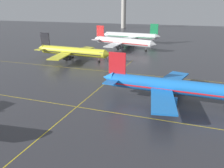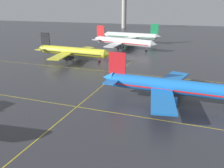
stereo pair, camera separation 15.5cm
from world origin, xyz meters
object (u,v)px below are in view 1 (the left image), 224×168
airliner_third_row (72,51)px  control_tower (124,8)px  airliner_far_left_stand (123,42)px  airliner_far_right_stand (131,36)px  airliner_second_row (170,86)px

airliner_third_row → control_tower: control_tower is taller
airliner_far_left_stand → airliner_far_right_stand: size_ratio=0.98×
airliner_third_row → airliner_second_row: bearing=-35.5°
airliner_third_row → airliner_far_right_stand: airliner_far_right_stand is taller
airliner_far_right_stand → control_tower: 107.18m
airliner_far_right_stand → airliner_second_row: bearing=-69.1°
airliner_far_left_stand → airliner_second_row: bearing=-63.6°
airliner_third_row → airliner_far_left_stand: bearing=68.5°
airliner_third_row → airliner_far_right_stand: 62.51m
airliner_far_left_stand → airliner_far_right_stand: bearing=95.1°
airliner_far_right_stand → control_tower: (-35.76, 99.61, 16.93)m
airliner_third_row → control_tower: (-24.56, 161.10, 17.24)m
airliner_second_row → airliner_far_right_stand: bearing=110.9°
airliner_far_left_stand → airliner_far_right_stand: (-2.42, 26.87, 0.04)m
airliner_second_row → airliner_third_row: bearing=144.5°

